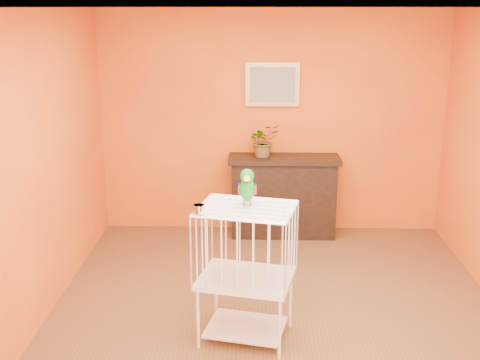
{
  "coord_description": "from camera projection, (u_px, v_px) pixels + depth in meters",
  "views": [
    {
      "loc": [
        -0.2,
        -4.68,
        2.61
      ],
      "look_at": [
        -0.31,
        -0.23,
        1.32
      ],
      "focal_mm": 45.0,
      "sensor_mm": 36.0,
      "label": 1
    }
  ],
  "objects": [
    {
      "name": "ground",
      "position": [
        276.0,
        319.0,
        5.21
      ],
      "size": [
        4.5,
        4.5,
        0.0
      ],
      "primitive_type": "plane",
      "color": "brown",
      "rests_on": "ground"
    },
    {
      "name": "parrot",
      "position": [
        247.0,
        187.0,
        4.62
      ],
      "size": [
        0.15,
        0.27,
        0.31
      ],
      "rotation": [
        0.0,
        0.0,
        -0.02
      ],
      "color": "#59544C",
      "rests_on": "birdcage"
    },
    {
      "name": "potted_plant",
      "position": [
        264.0,
        145.0,
        6.82
      ],
      "size": [
        0.46,
        0.48,
        0.3
      ],
      "primitive_type": "imported",
      "rotation": [
        0.0,
        0.0,
        0.42
      ],
      "color": "#26722D",
      "rests_on": "console_cabinet"
    },
    {
      "name": "feed_cup",
      "position": [
        199.0,
        209.0,
        4.47
      ],
      "size": [
        0.09,
        0.09,
        0.07
      ],
      "primitive_type": "cylinder",
      "color": "silver",
      "rests_on": "birdcage"
    },
    {
      "name": "room_shell",
      "position": [
        279.0,
        140.0,
        4.77
      ],
      "size": [
        4.5,
        4.5,
        4.5
      ],
      "color": "orange",
      "rests_on": "ground"
    },
    {
      "name": "birdcage",
      "position": [
        246.0,
        272.0,
        4.77
      ],
      "size": [
        0.83,
        0.7,
        1.12
      ],
      "rotation": [
        0.0,
        0.0,
        -0.22
      ],
      "color": "white",
      "rests_on": "ground"
    },
    {
      "name": "console_cabinet",
      "position": [
        283.0,
        196.0,
        7.02
      ],
      "size": [
        1.28,
        0.46,
        0.95
      ],
      "color": "black",
      "rests_on": "ground"
    },
    {
      "name": "framed_picture",
      "position": [
        272.0,
        84.0,
        6.85
      ],
      "size": [
        0.62,
        0.04,
        0.5
      ],
      "color": "#C28F45",
      "rests_on": "room_shell"
    }
  ]
}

